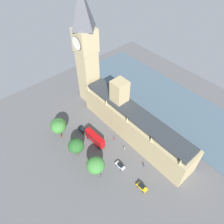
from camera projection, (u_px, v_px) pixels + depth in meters
The scene contains 16 objects.
ground_plane at pixel (131, 137), 96.50m from camera, with size 127.57×127.57×0.00m, color #565659.
river_thames at pixel (173, 105), 110.64m from camera, with size 33.95×114.82×0.25m, color #475B6B.
parliament_building at pixel (133, 122), 92.58m from camera, with size 11.26×57.57×24.25m.
clock_tower at pixel (86, 49), 94.92m from camera, with size 8.99×8.99×55.39m.
car_black_under_trees at pixel (82, 130), 98.30m from camera, with size 2.02×4.32×1.74m.
double_decker_bus_near_tower at pixel (95, 138), 92.66m from camera, with size 3.08×10.62×4.75m.
car_white_kerbside at pixel (120, 165), 85.23m from camera, with size 2.01×4.31×1.74m.
car_yellow_cab_corner at pixel (142, 187), 78.99m from camera, with size 2.04×4.33×1.74m.
pedestrian_by_river_gate at pixel (124, 148), 91.15m from camera, with size 0.67×0.64×1.60m.
pedestrian_trailing at pixel (115, 139), 94.83m from camera, with size 0.69×0.65×1.65m.
pedestrian_midblock at pixel (144, 165), 85.40m from camera, with size 0.67×0.70×1.67m.
plane_tree_far_end at pixel (96, 165), 78.83m from camera, with size 7.02×7.02×9.68m.
plane_tree_leading at pixel (58, 125), 92.34m from camera, with size 7.05×7.05×9.82m.
plane_tree_opposite_hall at pixel (58, 127), 90.94m from camera, with size 6.51×6.51×10.19m.
plane_tree_slot_10 at pixel (76, 146), 84.79m from camera, with size 6.54×6.54×9.59m.
street_lamp_slot_11 at pixel (100, 171), 79.68m from camera, with size 0.56×0.56×6.17m.
Camera 1 is at (45.31, 39.32, 76.89)m, focal length 34.05 mm.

